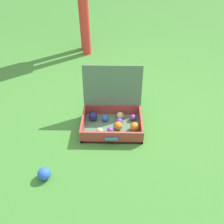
{
  "coord_description": "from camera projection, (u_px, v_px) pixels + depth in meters",
  "views": [
    {
      "loc": [
        -0.07,
        -1.6,
        1.47
      ],
      "look_at": [
        -0.1,
        -0.05,
        0.2
      ],
      "focal_mm": 36.59,
      "sensor_mm": 36.0,
      "label": 1
    }
  ],
  "objects": [
    {
      "name": "stray_ball_on_grass",
      "position": [
        44.0,
        174.0,
        1.68
      ],
      "size": [
        0.1,
        0.1,
        0.1
      ],
      "primitive_type": "sphere",
      "color": "blue",
      "rests_on": "ground"
    },
    {
      "name": "ground_plane",
      "position": [
        122.0,
        125.0,
        2.17
      ],
      "size": [
        16.0,
        16.0,
        0.0
      ],
      "primitive_type": "plane",
      "color": "#3D7A2D"
    },
    {
      "name": "open_suitcase",
      "position": [
        113.0,
        115.0,
        2.1
      ],
      "size": [
        0.54,
        0.49,
        0.51
      ],
      "color": "#4C7051",
      "rests_on": "ground"
    }
  ]
}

